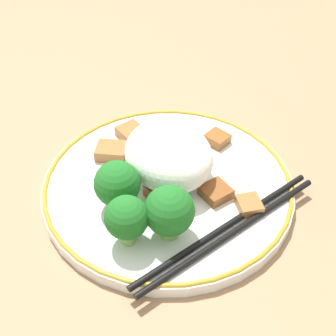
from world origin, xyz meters
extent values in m
plane|color=#9E7A56|center=(0.00, 0.00, 0.00)|extent=(3.00, 3.00, 0.00)
cylinder|color=white|center=(0.00, 0.00, 0.01)|extent=(0.26, 0.26, 0.01)
torus|color=#B28C26|center=(0.00, 0.00, 0.01)|extent=(0.26, 0.26, 0.01)
ellipsoid|color=white|center=(-0.01, 0.01, 0.04)|extent=(0.10, 0.09, 0.06)
cylinder|color=#7FB756|center=(0.01, -0.06, 0.02)|extent=(0.02, 0.02, 0.01)
sphere|color=#1E6B23|center=(0.01, -0.06, 0.04)|extent=(0.05, 0.05, 0.05)
cylinder|color=#7FB756|center=(0.05, -0.07, 0.02)|extent=(0.01, 0.01, 0.02)
sphere|color=#1E6B23|center=(0.05, -0.07, 0.05)|extent=(0.04, 0.04, 0.04)
cylinder|color=#7FB756|center=(0.06, -0.03, 0.02)|extent=(0.02, 0.02, 0.01)
sphere|color=#1E6B23|center=(0.06, -0.03, 0.05)|extent=(0.05, 0.05, 0.05)
cube|color=brown|center=(0.04, 0.03, 0.02)|extent=(0.03, 0.03, 0.01)
cube|color=brown|center=(-0.03, 0.08, 0.02)|extent=(0.03, 0.03, 0.01)
cube|color=#9E6633|center=(-0.07, -0.03, 0.02)|extent=(0.04, 0.04, 0.01)
cube|color=brown|center=(-0.07, 0.04, 0.02)|extent=(0.03, 0.04, 0.01)
cube|color=#9E6633|center=(0.07, 0.05, 0.02)|extent=(0.03, 0.03, 0.01)
cube|color=brown|center=(0.02, -0.02, 0.02)|extent=(0.03, 0.03, 0.01)
cube|color=#9E6633|center=(-0.09, 0.00, 0.02)|extent=(0.04, 0.03, 0.01)
cube|color=brown|center=(-0.05, 0.00, 0.02)|extent=(0.04, 0.04, 0.01)
cylinder|color=black|center=(0.09, 0.02, 0.02)|extent=(0.04, 0.22, 0.01)
cylinder|color=black|center=(0.08, 0.02, 0.02)|extent=(0.04, 0.22, 0.01)
camera|label=1|loc=(0.31, -0.17, 0.35)|focal=50.00mm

